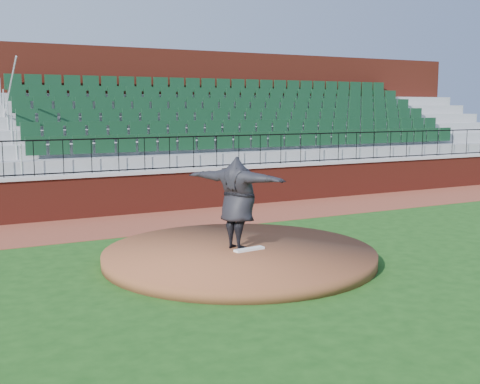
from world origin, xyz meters
The scene contains 10 objects.
ground centered at (0.00, 0.00, 0.00)m, with size 90.00×90.00×0.00m, color #184413.
warning_track centered at (0.00, 5.40, 0.01)m, with size 34.00×3.20×0.01m, color brown.
field_wall centered at (0.00, 7.00, 0.60)m, with size 34.00×0.35×1.20m, color maroon.
wall_cap centered at (0.00, 7.00, 1.25)m, with size 34.00×0.45×0.10m, color #B7B7B7.
wall_railing centered at (0.00, 7.00, 1.80)m, with size 34.00×0.05×1.00m, color black, non-canonical shape.
seating_stands centered at (0.00, 9.72, 2.30)m, with size 34.00×5.10×4.60m, color gray, non-canonical shape.
concourse_wall centered at (0.00, 12.52, 2.75)m, with size 34.00×0.50×5.50m, color maroon.
pitchers_mound centered at (-0.59, 0.40, 0.12)m, with size 5.72×5.72×0.25m, color brown.
pitching_rubber centered at (-0.43, 0.25, 0.27)m, with size 0.68×0.17×0.05m, color white.
pitcher centered at (-0.55, 0.56, 1.23)m, with size 2.40×0.65×1.95m, color black.
Camera 1 is at (-6.32, -10.58, 3.23)m, focal length 45.12 mm.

